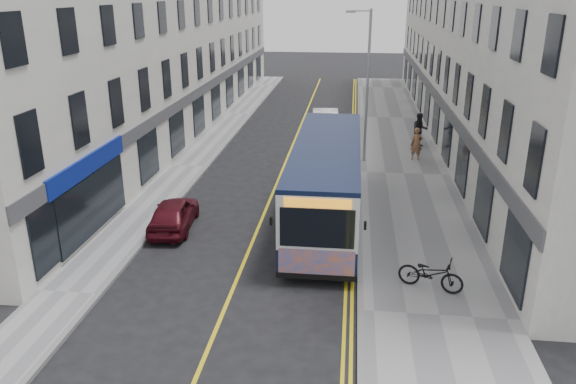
% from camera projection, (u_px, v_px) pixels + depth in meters
% --- Properties ---
extents(ground, '(140.00, 140.00, 0.00)m').
position_uv_depth(ground, '(235.00, 285.00, 17.96)').
color(ground, black).
rests_on(ground, ground).
extents(pavement_east, '(4.50, 64.00, 0.12)m').
position_uv_depth(pavement_east, '(404.00, 174.00, 28.46)').
color(pavement_east, gray).
rests_on(pavement_east, ground).
extents(pavement_west, '(2.00, 64.00, 0.12)m').
position_uv_depth(pavement_west, '(188.00, 167.00, 29.69)').
color(pavement_west, gray).
rests_on(pavement_west, ground).
extents(kerb_east, '(0.18, 64.00, 0.13)m').
position_uv_depth(kerb_east, '(359.00, 173.00, 28.71)').
color(kerb_east, slate).
rests_on(kerb_east, ground).
extents(kerb_west, '(0.18, 64.00, 0.13)m').
position_uv_depth(kerb_west, '(207.00, 167.00, 29.58)').
color(kerb_west, slate).
rests_on(kerb_west, ground).
extents(road_centre_line, '(0.12, 64.00, 0.01)m').
position_uv_depth(road_centre_line, '(282.00, 171.00, 29.16)').
color(road_centre_line, yellow).
rests_on(road_centre_line, ground).
extents(road_dbl_yellow_inner, '(0.10, 64.00, 0.01)m').
position_uv_depth(road_dbl_yellow_inner, '(350.00, 173.00, 28.78)').
color(road_dbl_yellow_inner, yellow).
rests_on(road_dbl_yellow_inner, ground).
extents(road_dbl_yellow_outer, '(0.10, 64.00, 0.01)m').
position_uv_depth(road_dbl_yellow_outer, '(354.00, 174.00, 28.75)').
color(road_dbl_yellow_outer, yellow).
rests_on(road_dbl_yellow_outer, ground).
extents(terrace_east, '(6.00, 46.00, 13.00)m').
position_uv_depth(terrace_east, '(488.00, 31.00, 34.09)').
color(terrace_east, silver).
rests_on(terrace_east, ground).
extents(terrace_west, '(6.00, 46.00, 13.00)m').
position_uv_depth(terrace_west, '(161.00, 28.00, 36.33)').
color(terrace_west, silver).
rests_on(terrace_west, ground).
extents(streetlamp, '(1.32, 0.18, 8.00)m').
position_uv_depth(streetlamp, '(366.00, 82.00, 29.08)').
color(streetlamp, '#9B9DA3').
rests_on(streetlamp, ground).
extents(city_bus, '(2.62, 11.22, 3.26)m').
position_uv_depth(city_bus, '(326.00, 179.00, 22.38)').
color(city_bus, black).
rests_on(city_bus, ground).
extents(bicycle, '(2.14, 1.33, 1.06)m').
position_uv_depth(bicycle, '(431.00, 273.00, 17.32)').
color(bicycle, black).
rests_on(bicycle, pavement_east).
extents(pedestrian_near, '(0.65, 0.43, 1.77)m').
position_uv_depth(pedestrian_near, '(417.00, 144.00, 30.40)').
color(pedestrian_near, '#8E5F40').
rests_on(pedestrian_near, pavement_east).
extents(pedestrian_far, '(1.05, 0.87, 1.98)m').
position_uv_depth(pedestrian_far, '(420.00, 130.00, 32.99)').
color(pedestrian_far, black).
rests_on(pedestrian_far, pavement_east).
extents(car_white, '(2.03, 4.80, 1.54)m').
position_uv_depth(car_white, '(325.00, 122.00, 36.38)').
color(car_white, silver).
rests_on(car_white, ground).
extents(car_maroon, '(1.78, 3.81, 1.26)m').
position_uv_depth(car_maroon, '(174.00, 214.00, 21.98)').
color(car_maroon, '#470B15').
rests_on(car_maroon, ground).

